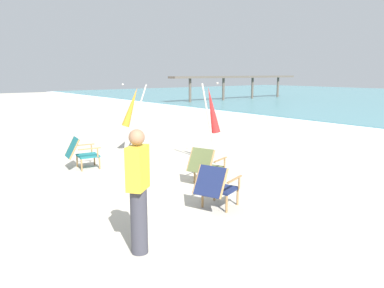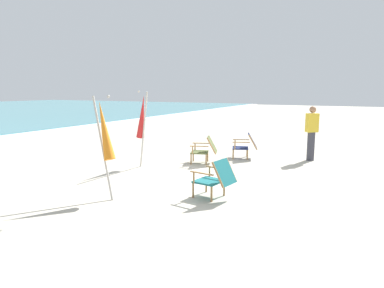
# 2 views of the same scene
# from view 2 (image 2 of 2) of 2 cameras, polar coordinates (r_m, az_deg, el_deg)

# --- Properties ---
(ground_plane) EXTENTS (80.00, 80.00, 0.00)m
(ground_plane) POSITION_cam_2_polar(r_m,az_deg,el_deg) (8.09, 4.17, -6.12)
(ground_plane) COLOR #B7AF9E
(beach_chair_back_right) EXTENTS (0.79, 0.89, 0.79)m
(beach_chair_back_right) POSITION_cam_2_polar(r_m,az_deg,el_deg) (9.88, 2.22, -0.80)
(beach_chair_back_right) COLOR #515B33
(beach_chair_back_right) RESTS_ON ground
(beach_chair_far_center) EXTENTS (0.68, 0.83, 0.79)m
(beach_chair_far_center) POSITION_cam_2_polar(r_m,az_deg,el_deg) (6.72, 4.02, -5.55)
(beach_chair_far_center) COLOR #196066
(beach_chair_far_center) RESTS_ON ground
(beach_chair_back_left) EXTENTS (0.79, 0.91, 0.78)m
(beach_chair_back_left) POSITION_cam_2_polar(r_m,az_deg,el_deg) (10.71, 8.97, -0.13)
(beach_chair_back_left) COLOR #19234C
(beach_chair_back_left) RESTS_ON ground
(umbrella_furled_orange) EXTENTS (0.43, 0.75, 2.02)m
(umbrella_furled_orange) POSITION_cam_2_polar(r_m,az_deg,el_deg) (6.81, -14.39, 2.07)
(umbrella_furled_orange) COLOR #B7B2A8
(umbrella_furled_orange) RESTS_ON ground
(umbrella_furled_red) EXTENTS (0.37, 0.52, 2.09)m
(umbrella_furled_red) POSITION_cam_2_polar(r_m,az_deg,el_deg) (9.31, -8.31, 4.38)
(umbrella_furled_red) COLOR #B7B2A8
(umbrella_furled_red) RESTS_ON ground
(person_near_chairs) EXTENTS (0.37, 0.39, 1.63)m
(person_near_chairs) POSITION_cam_2_polar(r_m,az_deg,el_deg) (10.80, 19.30, 1.77)
(person_near_chairs) COLOR #383842
(person_near_chairs) RESTS_ON ground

